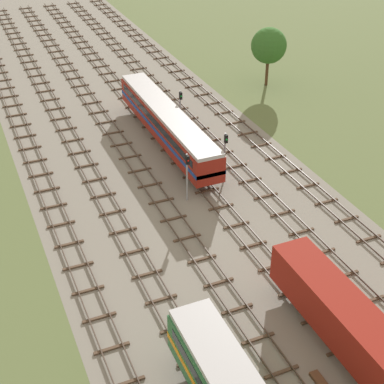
# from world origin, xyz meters

# --- Properties ---
(ground_plane) EXTENTS (480.00, 480.00, 0.00)m
(ground_plane) POSITION_xyz_m (0.00, 56.00, 0.00)
(ground_plane) COLOR #5B6B3D
(ballast_bed) EXTENTS (26.70, 176.00, 0.01)m
(ballast_bed) POSITION_xyz_m (0.00, 56.00, 0.00)
(ballast_bed) COLOR gray
(ballast_bed) RESTS_ON ground
(track_far_left) EXTENTS (2.40, 126.00, 0.29)m
(track_far_left) POSITION_xyz_m (-11.35, 57.00, 0.14)
(track_far_left) COLOR #47382D
(track_far_left) RESTS_ON ground
(track_left) EXTENTS (2.40, 126.00, 0.29)m
(track_left) POSITION_xyz_m (-6.81, 57.00, 0.14)
(track_left) COLOR #47382D
(track_left) RESTS_ON ground
(track_centre_left) EXTENTS (2.40, 126.00, 0.29)m
(track_centre_left) POSITION_xyz_m (-2.27, 57.00, 0.14)
(track_centre_left) COLOR #47382D
(track_centre_left) RESTS_ON ground
(track_centre) EXTENTS (2.40, 126.00, 0.29)m
(track_centre) POSITION_xyz_m (2.27, 57.00, 0.14)
(track_centre) COLOR #47382D
(track_centre) RESTS_ON ground
(track_centre_right) EXTENTS (2.40, 126.00, 0.29)m
(track_centre_right) POSITION_xyz_m (6.81, 57.00, 0.14)
(track_centre_right) COLOR #47382D
(track_centre_right) RESTS_ON ground
(track_right) EXTENTS (2.40, 126.00, 0.29)m
(track_right) POSITION_xyz_m (11.35, 57.00, 0.14)
(track_right) COLOR #47382D
(track_right) RESTS_ON ground
(freight_boxcar_centre_near) EXTENTS (2.87, 14.00, 3.60)m
(freight_boxcar_centre_near) POSITION_xyz_m (2.28, 25.61, 2.45)
(freight_boxcar_centre_near) COLOR maroon
(freight_boxcar_centre_near) RESTS_ON ground
(passenger_coach_centre_mid) EXTENTS (2.96, 22.00, 3.80)m
(passenger_coach_centre_mid) POSITION_xyz_m (2.27, 56.63, 2.61)
(passenger_coach_centre_mid) COLOR maroon
(passenger_coach_centre_mid) RESTS_ON ground
(signal_post_nearest) EXTENTS (0.28, 0.47, 5.05)m
(signal_post_nearest) POSITION_xyz_m (4.54, 47.53, 3.22)
(signal_post_nearest) COLOR gray
(signal_post_nearest) RESTS_ON ground
(signal_post_near) EXTENTS (0.28, 0.47, 4.73)m
(signal_post_near) POSITION_xyz_m (0.00, 45.80, 3.04)
(signal_post_near) COLOR gray
(signal_post_near) RESTS_ON ground
(signal_post_mid) EXTENTS (0.28, 0.47, 5.07)m
(signal_post_mid) POSITION_xyz_m (4.54, 58.41, 3.24)
(signal_post_mid) COLOR gray
(signal_post_mid) RESTS_ON ground
(lineside_tree_0) EXTENTS (4.55, 4.55, 7.56)m
(lineside_tree_0) POSITION_xyz_m (20.34, 67.32, 5.26)
(lineside_tree_0) COLOR #4C331E
(lineside_tree_0) RESTS_ON ground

